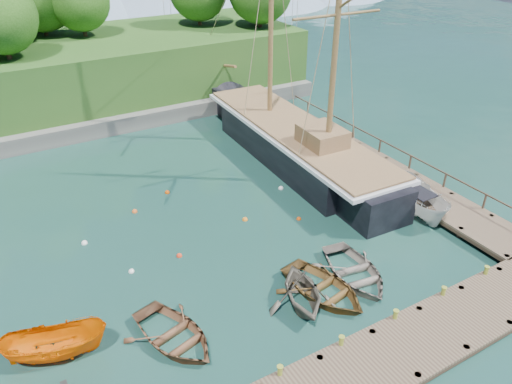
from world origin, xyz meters
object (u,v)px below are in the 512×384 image
rowboat_0 (175,341)px  motorboat_orange (59,357)px  rowboat_1 (301,305)px  schooner (296,147)px  rowboat_3 (354,277)px  cabin_boat_white (417,213)px  rowboat_2 (323,295)px

rowboat_0 → motorboat_orange: (-4.51, 1.64, 0.00)m
rowboat_1 → motorboat_orange: (-10.53, 2.54, 0.00)m
schooner → rowboat_0: bearing=-137.9°
rowboat_3 → motorboat_orange: size_ratio=1.09×
motorboat_orange → cabin_boat_white: bearing=-70.3°
rowboat_1 → rowboat_3: (3.44, 0.29, 0.00)m
rowboat_0 → cabin_boat_white: cabin_boat_white is taller
cabin_boat_white → schooner: (-2.38, 9.78, 1.10)m
rowboat_0 → motorboat_orange: bearing=144.3°
rowboat_0 → rowboat_1: size_ratio=1.20×
rowboat_2 → cabin_boat_white: bearing=6.2°
motorboat_orange → cabin_boat_white: 21.23m
rowboat_3 → motorboat_orange: 14.16m
rowboat_0 → rowboat_3: size_ratio=0.97×
rowboat_1 → cabin_boat_white: 11.11m
motorboat_orange → schooner: 21.48m
rowboat_0 → rowboat_2: 7.37m
rowboat_1 → cabin_boat_white: bearing=34.2°
rowboat_2 → motorboat_orange: (-11.84, 2.49, 0.00)m
rowboat_1 → rowboat_3: rowboat_1 is taller
rowboat_1 → rowboat_3: bearing=23.3°
rowboat_0 → rowboat_3: 9.48m
rowboat_2 → motorboat_orange: motorboat_orange is taller
rowboat_3 → cabin_boat_white: 7.75m
rowboat_0 → rowboat_1: rowboat_1 is taller
rowboat_0 → rowboat_3: (9.46, -0.61, 0.00)m
motorboat_orange → schooner: schooner is taller
rowboat_2 → schooner: bearing=49.9°
rowboat_0 → schooner: bearing=24.0°
rowboat_1 → rowboat_0: bearing=-170.1°
rowboat_0 → rowboat_2: size_ratio=0.97×
cabin_boat_white → schooner: schooner is taller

